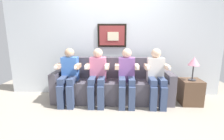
% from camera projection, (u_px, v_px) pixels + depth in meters
% --- Properties ---
extents(ground_plane, '(6.30, 6.30, 0.00)m').
position_uv_depth(ground_plane, '(112.00, 107.00, 3.29)').
color(ground_plane, '#9E9384').
extents(back_wall_assembly, '(4.85, 0.10, 2.60)m').
position_uv_depth(back_wall_assembly, '(113.00, 38.00, 3.75)').
color(back_wall_assembly, silver).
rests_on(back_wall_assembly, ground_plane).
extents(couch, '(2.45, 0.58, 0.90)m').
position_uv_depth(couch, '(112.00, 86.00, 3.54)').
color(couch, '#514C56').
rests_on(couch, ground_plane).
extents(person_leftmost, '(0.46, 0.56, 1.11)m').
position_uv_depth(person_leftmost, '(69.00, 74.00, 3.35)').
color(person_leftmost, '#3F72CC').
rests_on(person_leftmost, ground_plane).
extents(person_left_center, '(0.46, 0.56, 1.11)m').
position_uv_depth(person_left_center, '(97.00, 74.00, 3.33)').
color(person_left_center, pink).
rests_on(person_left_center, ground_plane).
extents(person_right_center, '(0.46, 0.56, 1.11)m').
position_uv_depth(person_right_center, '(127.00, 75.00, 3.30)').
color(person_right_center, '#8C59A5').
rests_on(person_right_center, ground_plane).
extents(person_rightmost, '(0.46, 0.56, 1.11)m').
position_uv_depth(person_rightmost, '(156.00, 75.00, 3.28)').
color(person_rightmost, white).
rests_on(person_rightmost, ground_plane).
extents(side_table_right, '(0.40, 0.40, 0.50)m').
position_uv_depth(side_table_right, '(190.00, 92.00, 3.38)').
color(side_table_right, brown).
rests_on(side_table_right, ground_plane).
extents(table_lamp, '(0.22, 0.22, 0.46)m').
position_uv_depth(table_lamp, '(194.00, 62.00, 3.22)').
color(table_lamp, '#333338').
rests_on(table_lamp, side_table_right).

